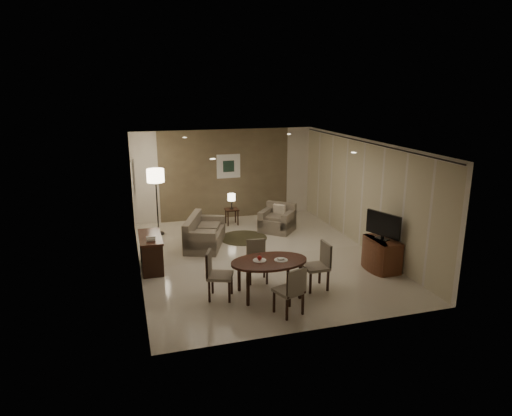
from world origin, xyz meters
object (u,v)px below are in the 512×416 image
object	(u,v)px
tv_cabinet	(382,254)
chair_near	(289,290)
floor_lamp	(157,202)
chair_left	(220,275)
chair_right	(316,266)
side_table	(232,217)
dining_table	(269,278)
sofa	(205,231)
console_desk	(151,252)
chair_far	(257,262)
armchair	(277,218)

from	to	relation	value
tv_cabinet	chair_near	size ratio (longest dim) A/B	0.99
tv_cabinet	floor_lamp	size ratio (longest dim) A/B	0.50
chair_left	chair_right	distance (m)	1.91
tv_cabinet	side_table	size ratio (longest dim) A/B	1.91
tv_cabinet	chair_right	size ratio (longest dim) A/B	0.95
dining_table	sofa	world-z (taller)	sofa
console_desk	side_table	size ratio (longest dim) A/B	2.55
chair_far	armchair	distance (m)	3.42
chair_left	sofa	world-z (taller)	chair_left
floor_lamp	chair_left	bearing A→B (deg)	-79.26
tv_cabinet	chair_near	bearing A→B (deg)	-153.67
tv_cabinet	chair_far	world-z (taller)	chair_far
floor_lamp	dining_table	bearing A→B (deg)	-68.36
sofa	side_table	distance (m)	1.93
sofa	chair_right	bearing A→B (deg)	-131.19
side_table	sofa	bearing A→B (deg)	-124.16
dining_table	floor_lamp	world-z (taller)	floor_lamp
dining_table	floor_lamp	distance (m)	4.78
console_desk	sofa	distance (m)	1.81
dining_table	floor_lamp	bearing A→B (deg)	111.64
dining_table	floor_lamp	xyz separation A→B (m)	(-1.75, 4.41, 0.55)
dining_table	armchair	bearing A→B (deg)	68.75
chair_near	armchair	size ratio (longest dim) A/B	1.06
armchair	dining_table	bearing A→B (deg)	-70.39
dining_table	chair_right	world-z (taller)	chair_right
chair_near	chair_right	size ratio (longest dim) A/B	0.96
chair_near	chair_left	xyz separation A→B (m)	(-1.03, 0.95, 0.02)
tv_cabinet	armchair	distance (m)	3.49
side_table	floor_lamp	size ratio (longest dim) A/B	0.26
armchair	sofa	bearing A→B (deg)	-123.53
dining_table	console_desk	bearing A→B (deg)	136.31
chair_near	floor_lamp	bearing A→B (deg)	-89.84
sofa	side_table	bearing A→B (deg)	-13.30
chair_left	sofa	xyz separation A→B (m)	(0.25, 3.02, -0.10)
floor_lamp	chair_right	bearing A→B (deg)	-58.30
chair_right	side_table	distance (m)	4.76
side_table	tv_cabinet	bearing A→B (deg)	-60.39
armchair	chair_right	bearing A→B (deg)	-56.45
console_desk	armchair	xyz separation A→B (m)	(3.55, 1.72, 0.00)
sofa	tv_cabinet	bearing A→B (deg)	-106.21
console_desk	side_table	world-z (taller)	console_desk
tv_cabinet	chair_far	bearing A→B (deg)	176.99
chair_near	side_table	bearing A→B (deg)	-112.30
chair_near	floor_lamp	size ratio (longest dim) A/B	0.50
floor_lamp	tv_cabinet	bearing A→B (deg)	-40.70
console_desk	chair_near	distance (m)	3.59
tv_cabinet	chair_far	size ratio (longest dim) A/B	1.05
chair_near	chair_left	distance (m)	1.40
console_desk	chair_right	world-z (taller)	chair_right
side_table	dining_table	bearing A→B (deg)	-94.73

